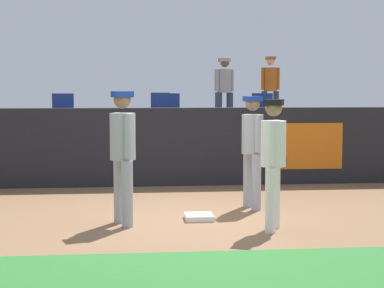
# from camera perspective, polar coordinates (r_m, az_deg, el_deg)

# --- Properties ---
(ground_plane) EXTENTS (60.00, 60.00, 0.00)m
(ground_plane) POSITION_cam_1_polar(r_m,az_deg,el_deg) (9.08, -0.84, -6.94)
(ground_plane) COLOR #846042
(first_base) EXTENTS (0.40, 0.40, 0.08)m
(first_base) POSITION_cam_1_polar(r_m,az_deg,el_deg) (9.21, 0.62, -6.51)
(first_base) COLOR white
(first_base) RESTS_ON ground_plane
(player_fielder_home) EXTENTS (0.47, 0.49, 1.73)m
(player_fielder_home) POSITION_cam_1_polar(r_m,az_deg,el_deg) (8.48, 7.28, -0.99)
(player_fielder_home) COLOR white
(player_fielder_home) RESTS_ON ground_plane
(player_runner_visitor) EXTENTS (0.40, 0.48, 1.75)m
(player_runner_visitor) POSITION_cam_1_polar(r_m,az_deg,el_deg) (9.97, 5.39, 0.02)
(player_runner_visitor) COLOR #9EA3AD
(player_runner_visitor) RESTS_ON ground_plane
(player_coach_visitor) EXTENTS (0.45, 0.49, 1.84)m
(player_coach_visitor) POSITION_cam_1_polar(r_m,az_deg,el_deg) (8.79, -6.18, -0.35)
(player_coach_visitor) COLOR #9EA3AD
(player_coach_visitor) RESTS_ON ground_plane
(field_wall) EXTENTS (18.00, 0.26, 1.50)m
(field_wall) POSITION_cam_1_polar(r_m,az_deg,el_deg) (12.31, -2.11, -0.24)
(field_wall) COLOR black
(field_wall) RESTS_ON ground_plane
(bleacher_platform) EXTENTS (18.00, 4.80, 0.92)m
(bleacher_platform) POSITION_cam_1_polar(r_m,az_deg,el_deg) (14.89, -2.77, -0.44)
(bleacher_platform) COLOR #59595E
(bleacher_platform) RESTS_ON ground_plane
(seat_back_center) EXTENTS (0.46, 0.44, 0.84)m
(seat_back_center) POSITION_cam_1_polar(r_m,az_deg,el_deg) (15.50, -2.82, 3.23)
(seat_back_center) COLOR #4C4C51
(seat_back_center) RESTS_ON bleacher_platform
(seat_front_center) EXTENTS (0.47, 0.44, 0.84)m
(seat_front_center) POSITION_cam_1_polar(r_m,az_deg,el_deg) (13.71, -2.06, 2.99)
(seat_front_center) COLOR #4C4C51
(seat_front_center) RESTS_ON bleacher_platform
(seat_front_left) EXTENTS (0.45, 0.44, 0.84)m
(seat_front_left) POSITION_cam_1_polar(r_m,az_deg,el_deg) (13.75, -11.44, 2.89)
(seat_front_left) COLOR #4C4C51
(seat_front_left) RESTS_ON bleacher_platform
(seat_front_right) EXTENTS (0.45, 0.44, 0.84)m
(seat_front_right) POSITION_cam_1_polar(r_m,az_deg,el_deg) (13.99, 6.35, 3.00)
(seat_front_right) COLOR #4C4C51
(seat_front_right) RESTS_ON bleacher_platform
(spectator_hooded) EXTENTS (0.49, 0.34, 1.76)m
(spectator_hooded) POSITION_cam_1_polar(r_m,az_deg,el_deg) (16.83, 6.98, 5.21)
(spectator_hooded) COLOR #33384C
(spectator_hooded) RESTS_ON bleacher_platform
(spectator_capped) EXTENTS (0.48, 0.35, 1.71)m
(spectator_capped) POSITION_cam_1_polar(r_m,az_deg,el_deg) (16.61, 2.83, 5.14)
(spectator_capped) COLOR #33384C
(spectator_capped) RESTS_ON bleacher_platform
(spectator_casual) EXTENTS (0.46, 0.38, 1.69)m
(spectator_casual) POSITION_cam_1_polar(r_m,az_deg,el_deg) (16.30, 2.94, 5.10)
(spectator_casual) COLOR #33384C
(spectator_casual) RESTS_ON bleacher_platform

